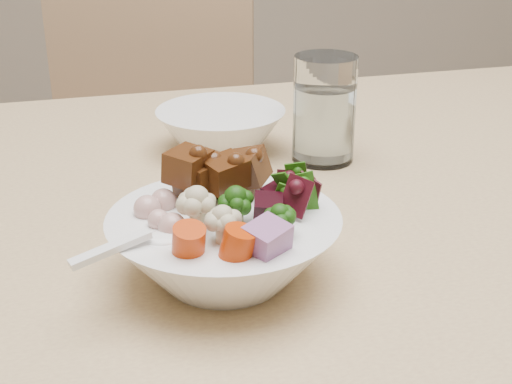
{
  "coord_description": "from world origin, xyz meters",
  "views": [
    {
      "loc": [
        -0.27,
        -0.7,
        1.11
      ],
      "look_at": [
        -0.2,
        -0.17,
        0.87
      ],
      "focal_mm": 50.0,
      "sensor_mm": 36.0,
      "label": 1
    }
  ],
  "objects_px": {
    "chair_far": "(147,201)",
    "food_bowl": "(226,242)",
    "dining_table": "(434,274)",
    "side_bowl": "(221,130)",
    "water_glass": "(324,114)"
  },
  "relations": [
    {
      "from": "chair_far",
      "to": "side_bowl",
      "type": "xyz_separation_m",
      "value": [
        0.11,
        -0.52,
        0.32
      ]
    },
    {
      "from": "chair_far",
      "to": "food_bowl",
      "type": "relative_size",
      "value": 4.81
    },
    {
      "from": "chair_far",
      "to": "food_bowl",
      "type": "distance_m",
      "value": 0.89
    },
    {
      "from": "chair_far",
      "to": "food_bowl",
      "type": "height_order",
      "value": "food_bowl"
    },
    {
      "from": "food_bowl",
      "to": "water_glass",
      "type": "distance_m",
      "value": 0.29
    },
    {
      "from": "food_bowl",
      "to": "side_bowl",
      "type": "distance_m",
      "value": 0.3
    },
    {
      "from": "dining_table",
      "to": "chair_far",
      "type": "bearing_deg",
      "value": 106.73
    },
    {
      "from": "chair_far",
      "to": "water_glass",
      "type": "distance_m",
      "value": 0.71
    },
    {
      "from": "chair_far",
      "to": "side_bowl",
      "type": "height_order",
      "value": "chair_far"
    },
    {
      "from": "water_glass",
      "to": "side_bowl",
      "type": "height_order",
      "value": "water_glass"
    },
    {
      "from": "dining_table",
      "to": "side_bowl",
      "type": "xyz_separation_m",
      "value": [
        -0.21,
        0.18,
        0.11
      ]
    },
    {
      "from": "dining_table",
      "to": "water_glass",
      "type": "relative_size",
      "value": 15.05
    },
    {
      "from": "dining_table",
      "to": "food_bowl",
      "type": "bearing_deg",
      "value": -161.22
    },
    {
      "from": "water_glass",
      "to": "chair_far",
      "type": "bearing_deg",
      "value": 111.79
    },
    {
      "from": "dining_table",
      "to": "side_bowl",
      "type": "bearing_deg",
      "value": 131.22
    }
  ]
}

